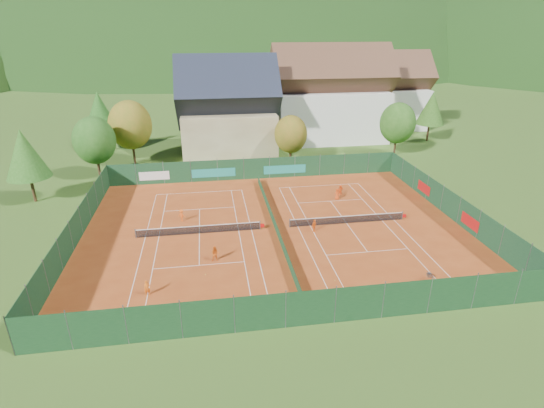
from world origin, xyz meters
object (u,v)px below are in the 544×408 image
at_px(player_left_mid, 215,254).
at_px(player_left_near, 147,288).
at_px(player_right_near, 314,226).
at_px(chalet, 228,113).
at_px(player_left_far, 182,215).
at_px(player_right_far_a, 337,194).
at_px(hotel_block_b, 385,95).
at_px(player_right_far_b, 340,190).
at_px(ball_hopper, 429,275).
at_px(hotel_block_a, 330,100).

bearing_deg(player_left_mid, player_left_near, -134.28).
bearing_deg(player_right_near, chalet, 57.72).
bearing_deg(player_left_far, player_right_far_a, -142.11).
distance_m(hotel_block_b, player_right_far_b, 41.49).
bearing_deg(player_left_far, player_right_far_b, -138.76).
distance_m(ball_hopper, player_right_far_b, 20.19).
relative_size(player_left_mid, player_right_far_a, 1.10).
relative_size(player_left_near, player_right_far_b, 1.04).
height_order(hotel_block_a, player_right_far_a, hotel_block_a).
bearing_deg(hotel_block_b, hotel_block_a, -150.26).
relative_size(player_left_near, player_right_near, 1.02).
relative_size(hotel_block_a, player_left_far, 15.57).
height_order(player_left_near, player_right_near, player_left_near).
relative_size(hotel_block_a, player_right_far_a, 15.32).
distance_m(player_right_near, player_right_far_a, 9.63).
relative_size(player_left_near, player_left_far, 0.99).
bearing_deg(player_right_far_a, chalet, -60.98).
bearing_deg(player_left_mid, player_right_near, 29.90).
bearing_deg(player_left_far, player_left_mid, 137.48).
height_order(hotel_block_a, hotel_block_b, hotel_block_a).
xyz_separation_m(hotel_block_b, player_right_far_a, (-21.05, -37.11, -5.91)).
bearing_deg(ball_hopper, hotel_block_b, 71.57).
relative_size(hotel_block_a, player_right_far_b, 16.32).
bearing_deg(player_left_near, player_left_far, 65.12).
distance_m(player_left_far, player_right_near, 14.64).
distance_m(ball_hopper, player_right_near, 12.89).
bearing_deg(hotel_block_a, player_right_far_b, -102.59).
height_order(hotel_block_a, player_left_far, hotel_block_a).
height_order(player_left_far, player_right_near, player_left_far).
distance_m(ball_hopper, player_left_near, 23.50).
distance_m(chalet, ball_hopper, 44.70).
bearing_deg(hotel_block_a, player_right_far_a, -103.60).
bearing_deg(ball_hopper, player_right_far_b, 94.47).
distance_m(hotel_block_a, player_left_far, 42.16).
bearing_deg(hotel_block_b, player_right_far_a, -119.56).
height_order(player_left_far, player_right_far_b, player_left_far).
relative_size(chalet, player_right_far_a, 11.49).
height_order(player_left_near, player_right_far_b, player_left_near).
xyz_separation_m(chalet, player_right_far_a, (11.95, -23.11, -5.92)).
bearing_deg(player_left_near, chalet, 61.48).
relative_size(chalet, player_left_near, 11.77).
distance_m(hotel_block_a, player_right_near, 39.80).
distance_m(chalet, player_right_far_b, 25.93).
xyz_separation_m(hotel_block_b, player_left_near, (-42.08, -54.43, -5.93)).
relative_size(ball_hopper, player_left_mid, 0.52).
relative_size(player_left_near, player_left_mid, 0.89).
bearing_deg(player_right_far_b, hotel_block_a, -129.68).
xyz_separation_m(chalet, player_left_mid, (-3.50, -35.87, -5.85)).
bearing_deg(player_left_mid, hotel_block_b, 60.30).
distance_m(chalet, player_right_near, 32.65).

